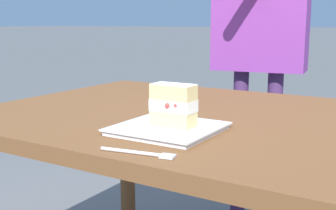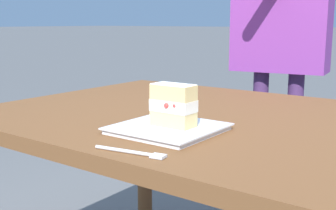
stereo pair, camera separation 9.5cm
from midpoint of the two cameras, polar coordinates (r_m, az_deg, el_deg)
The scene contains 5 objects.
patio_table at distance 1.34m, azimuth 8.70°, elevation -5.31°, with size 1.43×0.99×0.75m.
dessert_plate at distance 1.12m, azimuth 2.44°, elevation -3.10°, with size 0.25×0.25×0.02m.
cake_slice at distance 1.11m, azimuth 2.99°, elevation -0.01°, with size 0.11×0.07×0.11m.
dessert_fork at distance 0.93m, azimuth -1.46°, elevation -6.18°, with size 0.17×0.04×0.01m.
diner_person at distance 2.13m, azimuth 15.69°, elevation 11.04°, with size 0.45×0.58×1.57m.
Camera 2 is at (-0.64, 1.12, 1.02)m, focal length 47.24 mm.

